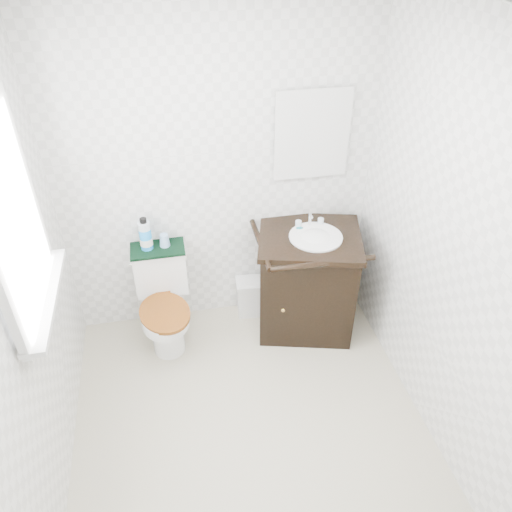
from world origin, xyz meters
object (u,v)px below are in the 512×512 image
object	(u,v)px
toilet	(165,303)
trash_bin	(250,297)
mouthwash_bottle	(145,235)
cup	(164,240)
vanity	(307,279)

from	to	relation	value
toilet	trash_bin	world-z (taller)	toilet
trash_bin	mouthwash_bottle	xyz separation A→B (m)	(-0.74, -0.00, 0.69)
trash_bin	cup	size ratio (longest dim) A/B	3.47
toilet	cup	size ratio (longest dim) A/B	7.82
vanity	cup	size ratio (longest dim) A/B	10.00
toilet	trash_bin	bearing A→B (deg)	10.86
vanity	mouthwash_bottle	xyz separation A→B (m)	(-1.13, 0.20, 0.42)
toilet	cup	bearing A→B (deg)	67.45
vanity	cup	xyz separation A→B (m)	(-1.01, 0.20, 0.35)
toilet	cup	distance (m)	0.49
trash_bin	toilet	bearing A→B (deg)	-169.14
toilet	mouthwash_bottle	bearing A→B (deg)	118.29
trash_bin	cup	world-z (taller)	cup
toilet	mouthwash_bottle	distance (m)	0.55
toilet	trash_bin	distance (m)	0.70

